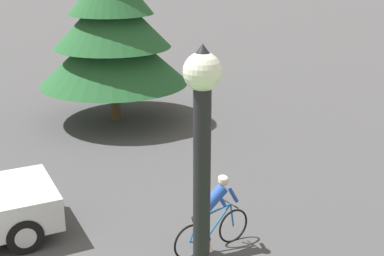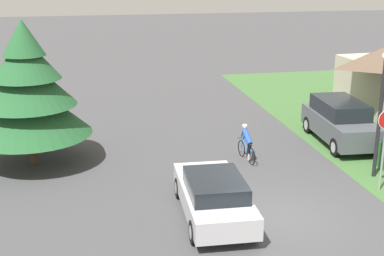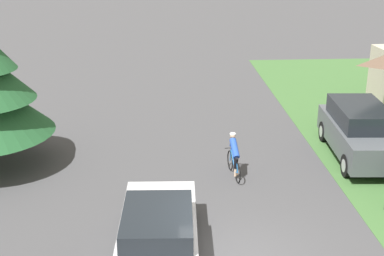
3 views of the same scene
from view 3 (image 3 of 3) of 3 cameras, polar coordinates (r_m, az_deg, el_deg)
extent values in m
cube|color=#BCBCC1|center=(13.48, -3.60, -11.31)|extent=(2.08, 4.71, 0.66)
cube|color=black|center=(12.92, -3.71, -9.88)|extent=(1.76, 2.38, 0.48)
cylinder|color=black|center=(15.04, -6.62, -9.07)|extent=(0.27, 0.69, 0.69)
cylinder|color=#ADADB2|center=(15.04, -6.62, -9.07)|extent=(0.27, 0.41, 0.40)
cylinder|color=black|center=(14.98, -0.05, -9.06)|extent=(0.27, 0.69, 0.69)
cylinder|color=#ADADB2|center=(14.98, -0.05, -9.06)|extent=(0.27, 0.41, 0.40)
torus|color=black|center=(17.43, 4.88, -4.78)|extent=(0.12, 0.69, 0.69)
torus|color=black|center=(18.33, 4.09, -3.46)|extent=(0.12, 0.69, 0.69)
cylinder|color=#1E66B2|center=(17.59, 4.69, -4.01)|extent=(0.06, 0.18, 0.53)
cylinder|color=#1E66B2|center=(17.91, 4.40, -3.39)|extent=(0.11, 0.63, 0.63)
cylinder|color=#1E66B2|center=(17.74, 4.47, -2.71)|extent=(0.12, 0.76, 0.13)
cylinder|color=#1E66B2|center=(17.60, 4.74, -4.73)|extent=(0.07, 0.34, 0.15)
cylinder|color=#1E66B2|center=(17.43, 4.83, -4.05)|extent=(0.05, 0.21, 0.42)
cylinder|color=#1E66B2|center=(18.19, 4.14, -2.80)|extent=(0.05, 0.12, 0.50)
cylinder|color=black|center=(18.06, 4.19, -2.13)|extent=(0.44, 0.07, 0.02)
ellipsoid|color=black|center=(17.42, 4.77, -3.26)|extent=(0.10, 0.21, 0.05)
cylinder|color=black|center=(17.47, 4.74, -3.75)|extent=(0.14, 0.26, 0.44)
cylinder|color=black|center=(17.65, 4.66, -3.78)|extent=(0.14, 0.26, 0.59)
cylinder|color=beige|center=(17.68, 4.65, -4.70)|extent=(0.08, 0.08, 0.30)
cylinder|color=beige|center=(17.87, 4.73, -4.75)|extent=(0.17, 0.08, 0.21)
cylinder|color=#264CB2|center=(17.58, 4.57, -2.17)|extent=(0.30, 0.71, 0.59)
cylinder|color=#264CB2|center=(17.78, 4.33, -1.87)|extent=(0.10, 0.25, 0.36)
cylinder|color=#264CB2|center=(18.04, 4.21, -1.54)|extent=(0.10, 0.25, 0.36)
sphere|color=beige|center=(17.70, 4.37, -0.80)|extent=(0.19, 0.19, 0.19)
ellipsoid|color=white|center=(17.68, 4.38, -0.64)|extent=(0.22, 0.18, 0.12)
cube|color=#4C5156|center=(20.00, 17.46, -0.90)|extent=(2.19, 4.87, 0.92)
cube|color=black|center=(19.94, 17.51, 1.44)|extent=(1.86, 3.08, 0.65)
cylinder|color=black|center=(21.35, 13.87, -0.35)|extent=(0.27, 0.78, 0.77)
cylinder|color=#ADADB2|center=(21.35, 13.87, -0.35)|extent=(0.26, 0.46, 0.45)
cylinder|color=black|center=(21.84, 18.31, -0.33)|extent=(0.27, 0.78, 0.77)
cylinder|color=#ADADB2|center=(21.84, 18.31, -0.33)|extent=(0.26, 0.46, 0.45)
cylinder|color=black|center=(18.46, 16.19, -3.88)|extent=(0.27, 0.78, 0.77)
cylinder|color=#ADADB2|center=(18.46, 16.19, -3.88)|extent=(0.26, 0.46, 0.45)
camera|label=1|loc=(15.40, 36.96, 7.72)|focal=50.00mm
camera|label=2|loc=(5.07, -132.85, -14.37)|focal=50.00mm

